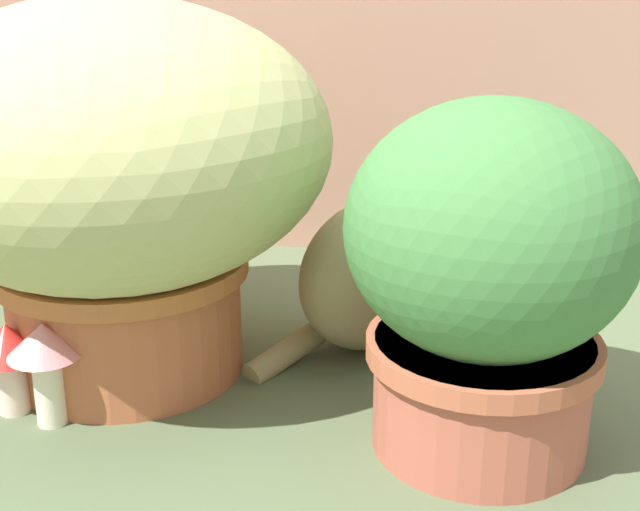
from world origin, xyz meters
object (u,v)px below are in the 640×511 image
object	(u,v)px
grass_planter	(114,166)
cat	(382,263)
mushroom_ornament_pink	(45,353)
leafy_planter	(489,271)
mushroom_ornament_red	(8,352)

from	to	relation	value
grass_planter	cat	bearing A→B (deg)	23.28
grass_planter	mushroom_ornament_pink	world-z (taller)	grass_planter
grass_planter	leafy_planter	xyz separation A→B (m)	(0.47, -0.13, -0.07)
cat	mushroom_ornament_pink	xyz separation A→B (m)	(-0.38, -0.30, -0.03)
leafy_planter	mushroom_ornament_red	bearing A→B (deg)	-179.19
grass_planter	mushroom_ornament_pink	size ratio (longest dim) A/B	4.21
cat	grass_planter	bearing A→B (deg)	-156.72
mushroom_ornament_red	leafy_planter	bearing A→B (deg)	0.81
mushroom_ornament_pink	leafy_planter	bearing A→B (deg)	3.19
grass_planter	leafy_planter	distance (m)	0.50
leafy_planter	mushroom_ornament_red	distance (m)	0.59
leafy_planter	cat	distance (m)	0.32
grass_planter	mushroom_ornament_red	world-z (taller)	grass_planter
mushroom_ornament_pink	grass_planter	bearing A→B (deg)	74.71
leafy_planter	mushroom_ornament_red	size ratio (longest dim) A/B	3.41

